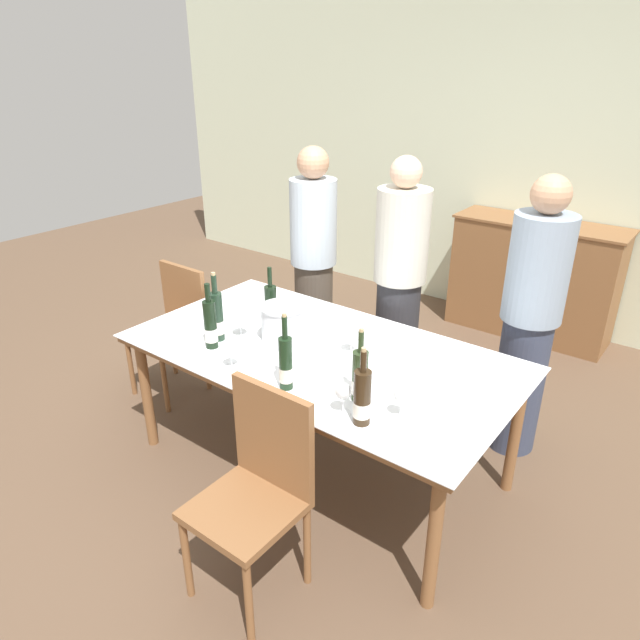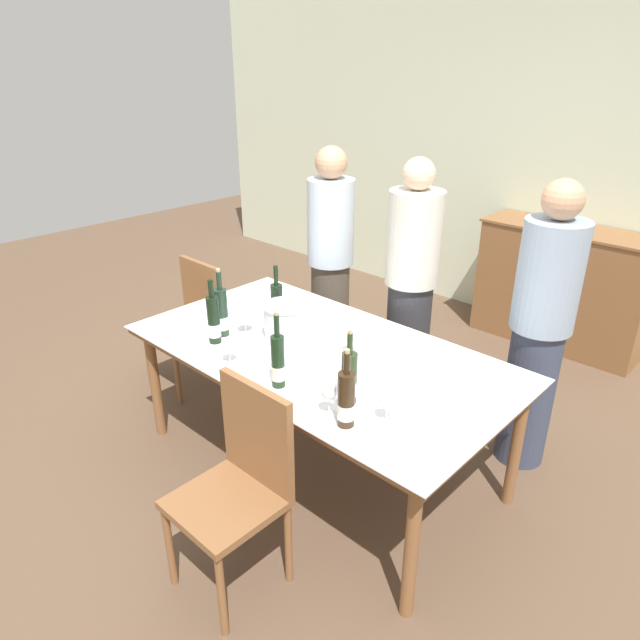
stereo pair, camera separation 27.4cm
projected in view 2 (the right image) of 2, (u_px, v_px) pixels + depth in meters
ground_plane at (320, 464)px, 3.36m from camera, size 12.00×12.00×0.00m
back_wall at (556, 163)px, 4.62m from camera, size 8.00×0.10×2.80m
sideboard_cabinet at (562, 287)px, 4.60m from camera, size 1.35×0.46×0.98m
dining_table at (320, 360)px, 3.07m from camera, size 2.08×1.12×0.75m
ice_bucket at (285, 321)px, 3.12m from camera, size 0.24×0.24×0.21m
wine_bottle_0 at (222, 313)px, 3.16m from camera, size 0.07×0.07×0.39m
wine_bottle_1 at (346, 400)px, 2.38m from camera, size 0.08×0.08×0.36m
wine_bottle_2 at (277, 305)px, 3.29m from camera, size 0.07×0.07×0.36m
wine_bottle_3 at (214, 320)px, 3.08m from camera, size 0.07×0.07×0.37m
wine_bottle_4 at (349, 379)px, 2.55m from camera, size 0.07×0.07×0.36m
wine_bottle_5 at (278, 362)px, 2.66m from camera, size 0.07×0.07×0.39m
wine_glass_0 at (329, 393)px, 2.46m from camera, size 0.07×0.07×0.15m
wine_glass_1 at (245, 317)px, 3.21m from camera, size 0.09×0.09×0.14m
wine_glass_2 at (229, 347)px, 2.89m from camera, size 0.08×0.08×0.13m
wine_glass_3 at (351, 337)px, 2.97m from camera, size 0.08×0.08×0.14m
wine_glass_4 at (387, 401)px, 2.41m from camera, size 0.07×0.07×0.15m
chair_left_end at (191, 316)px, 4.03m from camera, size 0.42×0.42×0.89m
chair_near_front at (241, 477)px, 2.44m from camera, size 0.42×0.42×0.96m
person_host at (330, 263)px, 4.10m from camera, size 0.33×0.33×1.65m
person_guest_left at (410, 293)px, 3.57m from camera, size 0.33×0.33×1.67m
person_guest_right at (539, 332)px, 3.09m from camera, size 0.33×0.33×1.65m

